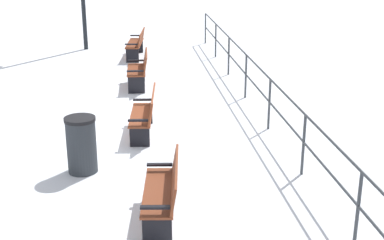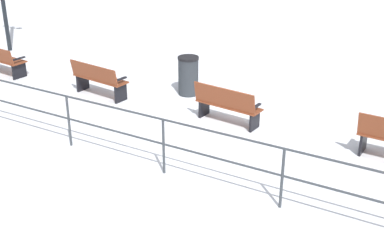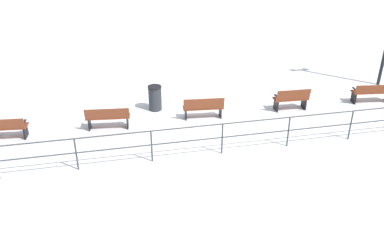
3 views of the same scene
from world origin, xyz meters
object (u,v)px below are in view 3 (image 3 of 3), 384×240
bench_second (291,99)px  bench_fifth (3,128)px  trash_bin (155,98)px  bench_fourth (108,117)px  bench_third (203,107)px  bench_nearest (373,92)px

bench_second → bench_fifth: 10.82m
trash_bin → bench_second: bearing=-102.5°
bench_second → trash_bin: bearing=79.7°
trash_bin → bench_fourth: bearing=124.5°
bench_second → bench_fifth: size_ratio=0.84×
bench_second → bench_third: 3.61m
bench_second → trash_bin: 5.45m
bench_third → bench_fifth: bearing=96.5°
bench_nearest → trash_bin: (1.22, 8.92, 0.03)m
bench_third → bench_fourth: (-0.12, 3.61, 0.01)m
bench_second → bench_third: bench_second is taller
trash_bin → bench_fifth: bearing=103.5°
bench_nearest → bench_fifth: 14.42m
bench_fifth → trash_bin: trash_bin is taller
bench_second → bench_fourth: 7.22m
bench_third → bench_fifth: bench_third is taller
bench_nearest → trash_bin: bearing=89.6°
bench_third → bench_second: bearing=-84.5°
bench_fourth → bench_fifth: bench_fourth is taller
bench_nearest → bench_third: bench_third is taller
bench_nearest → bench_third: bearing=97.1°
bench_third → bench_fifth: size_ratio=0.95×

